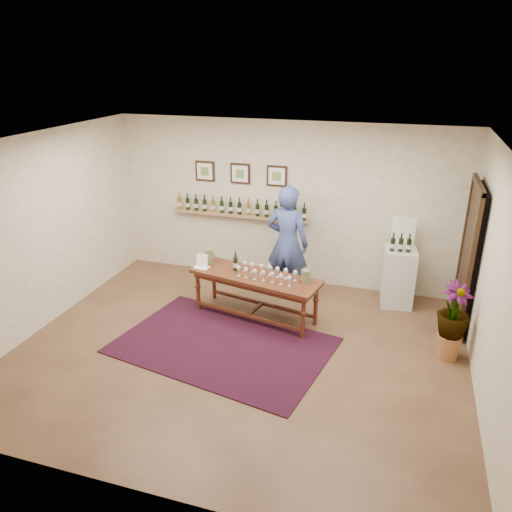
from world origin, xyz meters
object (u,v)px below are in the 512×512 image
(potted_plant, at_px, (452,322))
(person, at_px, (287,243))
(tasting_table, at_px, (255,282))
(display_pedestal, at_px, (398,277))

(potted_plant, distance_m, person, 2.76)
(tasting_table, height_order, potted_plant, potted_plant)
(display_pedestal, xyz_separation_m, potted_plant, (0.73, -1.39, 0.07))
(potted_plant, xyz_separation_m, person, (-2.49, 1.11, 0.41))
(person, bearing_deg, tasting_table, 76.99)
(display_pedestal, distance_m, potted_plant, 1.57)
(potted_plant, bearing_deg, person, 155.93)
(tasting_table, height_order, display_pedestal, display_pedestal)
(display_pedestal, relative_size, potted_plant, 1.01)
(tasting_table, distance_m, person, 0.93)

